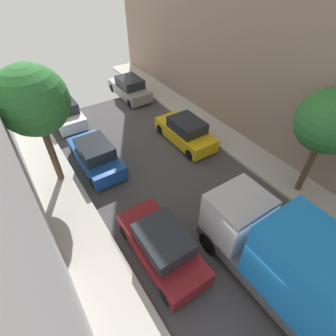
% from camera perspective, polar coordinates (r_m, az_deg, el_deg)
% --- Properties ---
extents(ground, '(32.00, 32.00, 0.00)m').
position_cam_1_polar(ground, '(11.21, 19.00, -20.44)').
color(ground, '#423F42').
extents(sidewalk_right, '(2.00, 44.00, 0.15)m').
position_cam_1_polar(sidewalk_right, '(14.30, 32.38, -8.14)').
color(sidewalk_right, '#B7B2A8').
rests_on(sidewalk_right, ground).
extents(parked_car_left_2, '(1.78, 4.20, 1.57)m').
position_cam_1_polar(parked_car_left_2, '(10.36, -1.38, -16.62)').
color(parked_car_left_2, maroon).
rests_on(parked_car_left_2, ground).
extents(parked_car_left_3, '(1.78, 4.20, 1.57)m').
position_cam_1_polar(parked_car_left_3, '(14.58, -15.50, 2.65)').
color(parked_car_left_3, '#194799').
rests_on(parked_car_left_3, ground).
extents(parked_car_left_4, '(1.78, 4.20, 1.57)m').
position_cam_1_polar(parked_car_left_4, '(19.23, -21.74, 11.24)').
color(parked_car_left_4, white).
rests_on(parked_car_left_4, ground).
extents(parked_car_right_2, '(1.78, 4.20, 1.57)m').
position_cam_1_polar(parked_car_right_2, '(15.95, 3.87, 7.91)').
color(parked_car_right_2, gold).
rests_on(parked_car_right_2, ground).
extents(parked_car_right_3, '(1.78, 4.20, 1.57)m').
position_cam_1_polar(parked_car_right_3, '(21.45, -8.35, 16.85)').
color(parked_car_right_3, gray).
rests_on(parked_car_right_3, ground).
extents(delivery_truck, '(2.26, 6.60, 3.38)m').
position_cam_1_polar(delivery_truck, '(9.56, 26.34, -19.29)').
color(delivery_truck, '#4C4C51').
rests_on(delivery_truck, ground).
extents(street_tree_1, '(2.65, 2.65, 5.16)m').
position_cam_1_polar(street_tree_1, '(12.43, 31.66, 8.51)').
color(street_tree_1, brown).
rests_on(street_tree_1, sidewalk_right).
extents(street_tree_2, '(3.00, 3.00, 5.86)m').
position_cam_1_polar(street_tree_2, '(12.38, -27.44, 12.80)').
color(street_tree_2, brown).
rests_on(street_tree_2, sidewalk_left).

